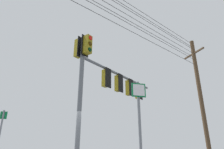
# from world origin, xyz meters

# --- Properties ---
(signal_mast_assembly) EXTENTS (4.59, 5.34, 6.05)m
(signal_mast_assembly) POSITION_xyz_m (-1.15, 1.78, 4.35)
(signal_mast_assembly) COLOR slate
(signal_mast_assembly) RESTS_ON ground
(utility_pole_wooden) EXTENTS (2.36, 0.36, 9.93)m
(utility_pole_wooden) POSITION_xyz_m (-5.01, 10.28, 5.08)
(utility_pole_wooden) COLOR #4C3823
(utility_pole_wooden) RESTS_ON ground
(route_sign_primary) EXTENTS (0.10, 0.37, 2.73)m
(route_sign_primary) POSITION_xyz_m (3.67, 1.58, 1.67)
(route_sign_primary) COLOR slate
(route_sign_primary) RESTS_ON ground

